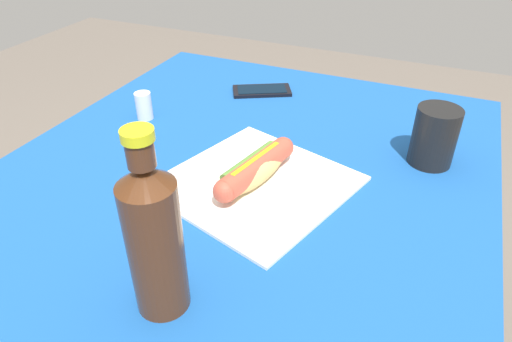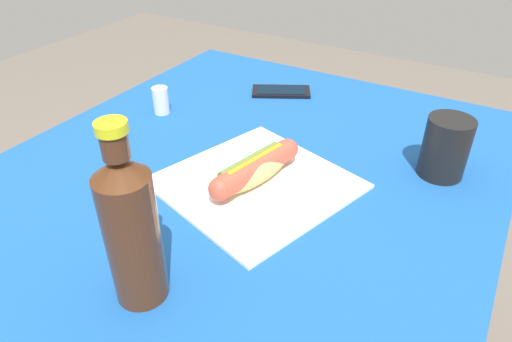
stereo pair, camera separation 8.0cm
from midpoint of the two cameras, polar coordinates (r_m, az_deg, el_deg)
The scene contains 7 objects.
dining_table at distance 0.87m, azimuth -2.27°, elevation -10.33°, with size 1.25×0.89×0.77m.
paper_wrapper at distance 0.82m, azimuth 2.81°, elevation -1.67°, with size 0.30×0.29×0.01m, color white.
hot_dog at distance 0.80m, azimuth 2.82°, elevation 0.21°, with size 0.21×0.08×0.05m.
cell_phone at distance 1.17m, azimuth 5.12°, elevation 9.74°, with size 0.13×0.16×0.01m.
soda_bottle at distance 0.57m, azimuth -11.30°, elevation -7.13°, with size 0.07×0.07×0.26m.
drinking_cup at distance 0.90m, azimuth 24.79°, elevation 2.58°, with size 0.08×0.08×0.11m, color black.
salt_shaker at distance 1.07m, azimuth -9.57°, elevation 8.55°, with size 0.04×0.04×0.06m, color silver.
Camera 2 is at (-0.51, -0.38, 1.24)m, focal length 32.35 mm.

